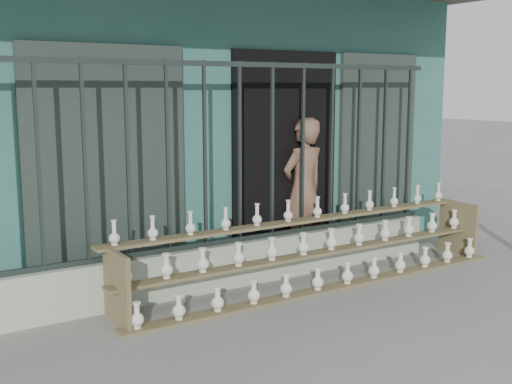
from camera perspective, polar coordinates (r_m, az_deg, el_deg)
ground at (r=5.65m, az=5.62°, el=-11.46°), size 60.00×60.00×0.00m
workshop_building at (r=8.99m, az=-11.28°, el=6.70°), size 7.40×6.60×3.21m
parapet_wall at (r=6.59m, az=-1.42°, el=-6.31°), size 5.00×0.20×0.45m
security_fence at (r=6.39m, az=-1.46°, el=3.46°), size 5.00×0.04×1.80m
shelf_rack at (r=6.61m, az=5.55°, el=-5.09°), size 4.50×0.68×0.85m
elderly_woman at (r=7.37m, az=4.24°, el=0.15°), size 0.67×0.49×1.66m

